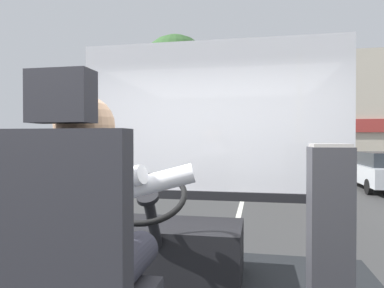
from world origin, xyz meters
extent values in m
cube|color=#393939|center=(0.00, 8.80, -0.03)|extent=(18.00, 44.00, 0.05)
cube|color=silver|center=(0.00, 8.80, 0.00)|extent=(0.12, 39.60, 0.00)
cube|color=#28282D|center=(-0.23, -0.46, 1.47)|extent=(0.48, 0.10, 0.66)
cube|color=#28282D|center=(-0.23, -0.46, 1.91)|extent=(0.22, 0.10, 0.18)
cylinder|color=#282833|center=(-0.14, -0.14, 1.22)|extent=(0.17, 0.45, 0.17)
cylinder|color=#282833|center=(-0.33, -0.14, 1.22)|extent=(0.17, 0.45, 0.17)
cylinder|color=silver|center=(-0.23, -0.30, 1.42)|extent=(0.33, 0.33, 0.57)
cube|color=navy|center=(-0.23, -0.13, 1.49)|extent=(0.06, 0.01, 0.36)
sphere|color=tan|center=(-0.23, -0.30, 1.81)|extent=(0.23, 0.23, 0.23)
cylinder|color=silver|center=(-0.13, -0.04, 1.54)|extent=(0.57, 0.20, 0.23)
cylinder|color=silver|center=(-0.33, -0.04, 1.54)|extent=(0.57, 0.20, 0.23)
cube|color=black|center=(-0.23, 0.95, 0.93)|extent=(1.10, 0.56, 0.40)
cylinder|color=black|center=(-0.23, 0.57, 1.23)|extent=(0.07, 0.27, 0.39)
torus|color=black|center=(-0.23, 0.47, 1.41)|extent=(0.49, 0.44, 0.28)
cylinder|color=black|center=(-0.23, 0.47, 1.41)|extent=(0.14, 0.13, 0.09)
cube|color=#333338|center=(0.86, 0.67, 1.22)|extent=(0.24, 0.24, 0.99)
cube|color=#9E9993|center=(0.86, 0.67, 1.72)|extent=(0.22, 0.22, 0.02)
cube|color=silver|center=(0.00, 1.62, 1.98)|extent=(2.50, 0.01, 1.40)
cube|color=black|center=(0.00, 1.62, 1.24)|extent=(2.50, 0.08, 0.08)
cylinder|color=#4C3828|center=(-2.86, 11.97, 1.79)|extent=(0.33, 0.33, 3.59)
sphere|color=#355D2D|center=(-2.86, 11.97, 4.52)|extent=(2.87, 2.87, 2.87)
cube|color=#BCB29E|center=(5.49, 17.32, 2.95)|extent=(10.73, 4.13, 5.90)
cube|color=#9E332D|center=(5.49, 15.20, 2.38)|extent=(10.30, 0.12, 0.60)
cube|color=silver|center=(4.72, 11.35, 0.55)|extent=(1.74, 3.81, 0.60)
cylinder|color=black|center=(3.89, 12.53, 0.25)|extent=(0.14, 0.49, 0.49)
cylinder|color=black|center=(3.89, 10.17, 0.25)|extent=(0.14, 0.49, 0.49)
camera|label=1|loc=(0.43, -1.52, 1.76)|focal=32.01mm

